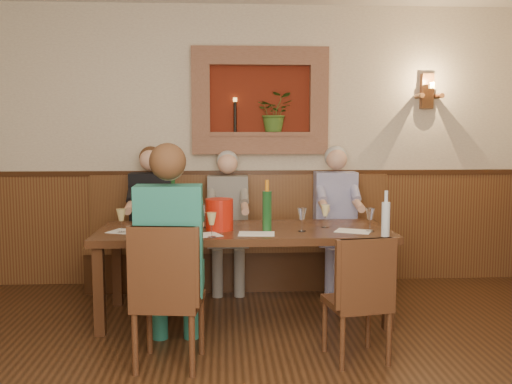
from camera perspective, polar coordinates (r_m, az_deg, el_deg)
room_shell at (r=2.83m, az=0.18°, el=12.67°), size 6.04×6.04×2.82m
wainscoting at (r=2.98m, az=0.17°, el=-13.06°), size 6.02×6.02×1.15m
wall_niche at (r=5.77m, az=0.81°, el=8.66°), size 1.36×0.30×1.06m
wall_sconce at (r=6.11m, az=16.78°, el=9.55°), size 0.25×0.20×0.35m
dining_table at (r=4.74m, az=-1.17°, el=-4.58°), size 2.40×0.90×0.75m
bench at (r=5.74m, az=-1.52°, el=-6.19°), size 3.00×0.45×1.11m
chair_near_left at (r=3.92m, az=-8.72°, el=-12.96°), size 0.48×0.48×0.97m
chair_near_right at (r=4.05m, az=10.08°, el=-12.82°), size 0.45×0.45×0.87m
person_bench_left at (r=5.63m, az=-10.46°, el=-3.93°), size 0.41×0.50×1.40m
person_bench_mid at (r=5.59m, az=-2.82°, el=-4.11°), size 0.39×0.48×1.36m
person_bench_right at (r=5.69m, az=8.06°, el=-3.76°), size 0.41×0.50×1.41m
person_chair_front at (r=4.01m, az=-8.50°, el=-7.54°), size 0.45×0.55×1.48m
spittoon_bucket at (r=4.66m, az=-3.69°, el=-2.25°), size 0.27×0.27×0.26m
wine_bottle_green_a at (r=4.61m, az=1.11°, el=-1.79°), size 0.10×0.10×0.41m
wine_bottle_green_b at (r=4.75m, az=-8.26°, el=-1.60°), size 0.10×0.10×0.42m
water_bottle at (r=4.49m, az=12.85°, el=-2.56°), size 0.08×0.08×0.36m
tasting_sheet_a at (r=4.71m, az=-12.64°, el=-3.88°), size 0.36×0.31×0.00m
tasting_sheet_b at (r=4.50m, az=0.05°, el=-4.19°), size 0.30×0.23×0.00m
tasting_sheet_c at (r=4.68m, az=9.71°, el=-3.87°), size 0.33×0.30×0.00m
tasting_sheet_d at (r=4.46m, az=-5.49°, el=-4.33°), size 0.34×0.30×0.00m
wine_glass_0 at (r=4.82m, az=-5.11°, el=-2.38°), size 0.08×0.08×0.19m
wine_glass_1 at (r=4.90m, az=-9.25°, el=-2.30°), size 0.08×0.08×0.19m
wine_glass_2 at (r=4.66m, az=-13.33°, el=-2.83°), size 0.08×0.08×0.19m
wine_glass_3 at (r=4.55m, az=-7.99°, el=-2.94°), size 0.08×0.08×0.19m
wine_glass_4 at (r=4.36m, az=-4.46°, el=-3.30°), size 0.08×0.08×0.19m
wine_glass_5 at (r=4.61m, az=4.62°, el=-2.78°), size 0.08×0.08×0.19m
wine_glass_6 at (r=4.82m, az=6.93°, el=-2.40°), size 0.08×0.08×0.19m
wine_glass_7 at (r=4.68m, az=11.33°, el=-2.74°), size 0.08×0.08×0.19m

